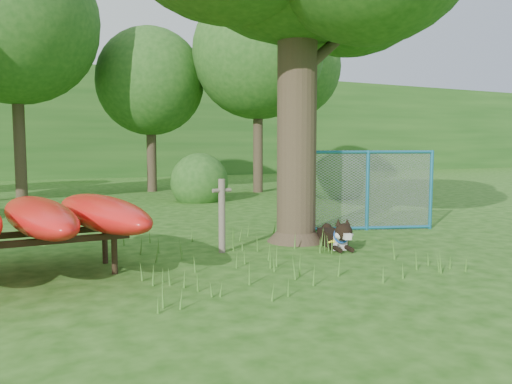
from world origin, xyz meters
name	(u,v)px	position (x,y,z in m)	size (l,w,h in m)	color
ground	(282,275)	(0.00, 0.00, 0.00)	(80.00, 80.00, 0.00)	#1E4D0F
wooden_post	(222,214)	(-0.19, 1.64, 0.63)	(0.32, 0.12, 1.19)	#65594C
kayak_rack	(5,219)	(-3.29, 1.32, 0.79)	(3.49, 3.09, 1.03)	black
husky_dog	(336,237)	(1.67, 1.14, 0.19)	(0.54, 1.21, 0.55)	black
fence_section	(367,190)	(3.27, 2.37, 0.82)	(2.66, 0.97, 2.71)	teal
wildflower_clump	(332,243)	(1.34, 0.79, 0.18)	(0.10, 0.10, 0.22)	#457C28
bg_tree_b	(14,21)	(-3.00, 12.00, 5.61)	(5.20, 5.20, 8.22)	#372B1E
bg_tree_c	(150,82)	(1.50, 13.00, 4.11)	(4.00, 4.00, 6.12)	#372B1E
bg_tree_d	(258,54)	(5.00, 11.00, 5.08)	(4.80, 4.80, 7.50)	#372B1E
bg_tree_e	(289,67)	(8.00, 14.00, 5.23)	(4.60, 4.60, 7.55)	#372B1E
shrub_right	(338,198)	(6.50, 8.00, 0.00)	(1.80, 1.80, 1.80)	#24531B
shrub_mid	(200,201)	(2.00, 9.00, 0.00)	(1.80, 1.80, 1.80)	#24531B
wooded_hillside	(69,126)	(0.00, 28.00, 3.00)	(80.00, 12.00, 6.00)	#24531B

